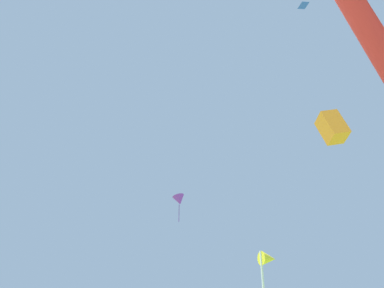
# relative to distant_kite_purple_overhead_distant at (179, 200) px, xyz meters

# --- Properties ---
(distant_kite_purple_overhead_distant) EXTENTS (1.12, 1.10, 1.82)m
(distant_kite_purple_overhead_distant) POSITION_rel_distant_kite_purple_overhead_distant_xyz_m (0.00, 0.00, 0.00)
(distant_kite_purple_overhead_distant) COLOR purple
(distant_kite_orange_low_right) EXTENTS (1.08, 1.19, 1.45)m
(distant_kite_orange_low_right) POSITION_rel_distant_kite_purple_overhead_distant_xyz_m (2.09, -11.82, -0.14)
(distant_kite_orange_low_right) COLOR orange
(distant_kite_blue_far_center) EXTENTS (0.72, 0.73, 0.23)m
(distant_kite_blue_far_center) POSITION_rel_distant_kite_purple_overhead_distant_xyz_m (3.79, -9.61, 9.08)
(distant_kite_blue_far_center) COLOR blue
(marker_flag) EXTENTS (0.30, 0.24, 1.75)m
(marker_flag) POSITION_rel_distant_kite_purple_overhead_distant_xyz_m (-4.22, -16.22, -6.18)
(marker_flag) COLOR silver
(marker_flag) RESTS_ON ground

